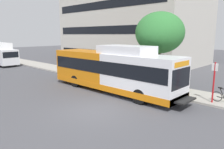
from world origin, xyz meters
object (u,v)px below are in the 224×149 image
at_px(bus_stop_sign_pole, 214,79).
at_px(street_tree_near_stop, 160,33).
at_px(transit_bus, 112,70).
at_px(box_truck_background, 1,53).

bearing_deg(bus_stop_sign_pole, street_tree_near_stop, 72.49).
distance_m(transit_bus, box_truck_background, 22.02).
xyz_separation_m(bus_stop_sign_pole, box_truck_background, (-2.60, 28.94, 0.09)).
xyz_separation_m(transit_bus, box_truck_background, (-0.55, 22.01, 0.04)).
relative_size(transit_bus, box_truck_background, 1.75).
xyz_separation_m(bus_stop_sign_pole, street_tree_near_stop, (1.58, 5.01, 2.92)).
height_order(transit_bus, box_truck_background, transit_bus).
bearing_deg(box_truck_background, transit_bus, -88.58).
height_order(bus_stop_sign_pole, box_truck_background, box_truck_background).
relative_size(transit_bus, bus_stop_sign_pole, 4.71).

